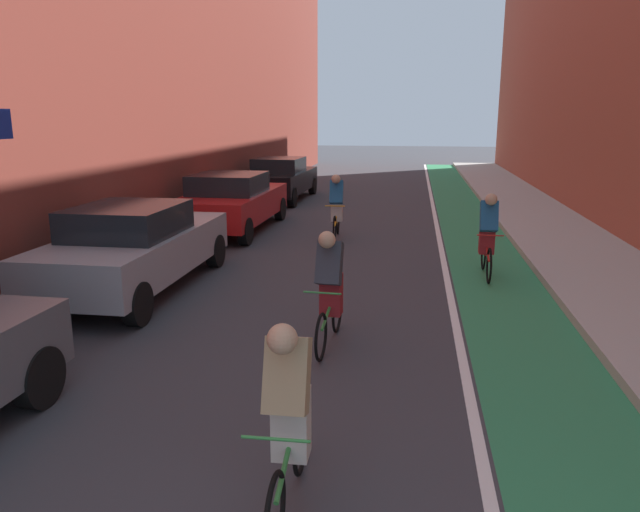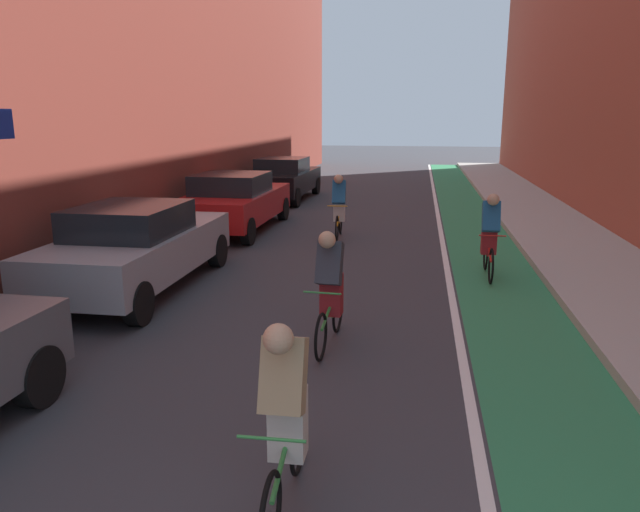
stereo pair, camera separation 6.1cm
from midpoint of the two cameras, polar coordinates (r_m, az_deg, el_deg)
ground_plane at (r=15.86m, az=2.91°, el=2.32°), size 91.30×91.30×0.00m
bike_lane_paint at (r=17.81m, az=14.24°, el=3.14°), size 1.60×41.50×0.00m
lane_divider_stripe at (r=17.75m, az=11.34°, el=3.26°), size 0.12×41.50×0.00m
sidewalk_right at (r=18.09m, az=20.77°, el=3.06°), size 2.52×41.50×0.14m
parked_sedan_silver at (r=10.87m, az=-16.91°, el=0.90°), size 1.88×4.64×1.53m
parked_sedan_red at (r=16.06m, az=-8.08°, el=5.19°), size 2.05×4.69×1.53m
parked_sedan_black at (r=21.83m, az=-3.38°, el=7.40°), size 1.99×4.64×1.53m
cyclist_lead at (r=4.66m, az=-2.93°, el=-14.35°), size 0.48×1.68×1.59m
cyclist_mid at (r=7.87m, az=1.20°, el=-2.68°), size 0.48×1.66×1.59m
cyclist_trailing at (r=11.74m, az=16.00°, el=1.95°), size 0.48×1.71×1.61m
cyclist_far at (r=14.90m, az=1.94°, el=4.92°), size 0.48×1.70×1.61m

